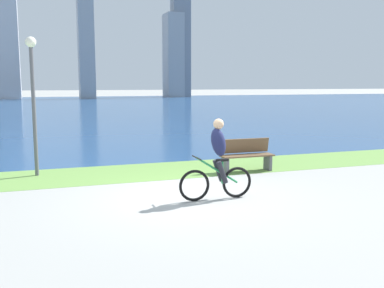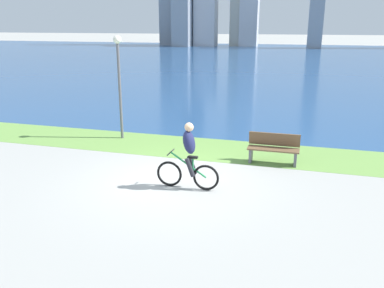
{
  "view_description": "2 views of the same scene",
  "coord_description": "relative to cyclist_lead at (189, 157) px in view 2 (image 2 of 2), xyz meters",
  "views": [
    {
      "loc": [
        -2.89,
        -8.69,
        2.43
      ],
      "look_at": [
        0.09,
        0.08,
        1.14
      ],
      "focal_mm": 40.97,
      "sensor_mm": 36.0,
      "label": 1
    },
    {
      "loc": [
        3.16,
        -9.3,
        4.0
      ],
      "look_at": [
        0.36,
        0.51,
        0.9
      ],
      "focal_mm": 37.32,
      "sensor_mm": 36.0,
      "label": 2
    }
  ],
  "objects": [
    {
      "name": "bay_water_surface",
      "position": [
        -0.51,
        39.49,
        -0.84
      ],
      "size": [
        300.0,
        69.9,
        0.0
      ],
      "primitive_type": "cube",
      "color": "navy",
      "rests_on": "ground"
    },
    {
      "name": "lamppost_tall",
      "position": [
        -3.63,
        3.76,
        1.55
      ],
      "size": [
        0.28,
        0.28,
        3.61
      ],
      "color": "#595960",
      "rests_on": "ground"
    },
    {
      "name": "cyclist_lead",
      "position": [
        0.0,
        0.0,
        0.0
      ],
      "size": [
        1.63,
        0.52,
        1.7
      ],
      "color": "black",
      "rests_on": "ground"
    },
    {
      "name": "grass_strip_bayside",
      "position": [
        -0.51,
        3.33,
        -0.84
      ],
      "size": [
        120.0,
        2.43,
        0.01
      ],
      "primitive_type": "cube",
      "color": "#6B9947",
      "rests_on": "ground"
    },
    {
      "name": "ground_plane",
      "position": [
        -0.51,
        0.34,
        -0.84
      ],
      "size": [
        300.0,
        300.0,
        0.0
      ],
      "primitive_type": "plane",
      "color": "#9E9E99"
    },
    {
      "name": "bench_near_path",
      "position": [
        1.88,
        2.51,
        -0.39
      ],
      "size": [
        1.5,
        0.47,
        0.9
      ],
      "color": "brown",
      "rests_on": "ground"
    }
  ]
}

